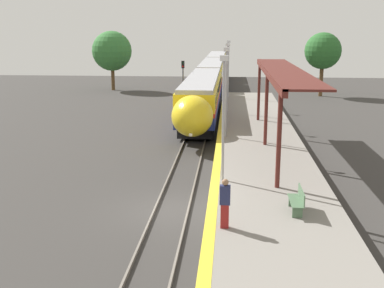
{
  "coord_description": "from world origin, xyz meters",
  "views": [
    {
      "loc": [
        2.46,
        -19.31,
        7.62
      ],
      "look_at": [
        0.57,
        3.8,
        2.07
      ],
      "focal_mm": 45.0,
      "sensor_mm": 36.0,
      "label": 1
    }
  ],
  "objects_px": {
    "lamppost_near": "(223,111)",
    "lamppost_farthest": "(228,65)",
    "person_waiting": "(225,203)",
    "train": "(211,75)",
    "railway_signal": "(183,80)",
    "platform_bench": "(298,200)",
    "lamppost_mid": "(226,86)",
    "lamppost_far": "(228,73)"
  },
  "relations": [
    {
      "from": "train",
      "to": "lamppost_far",
      "type": "bearing_deg",
      "value": -84.0
    },
    {
      "from": "train",
      "to": "lamppost_mid",
      "type": "relative_size",
      "value": 11.02
    },
    {
      "from": "railway_signal",
      "to": "lamppost_mid",
      "type": "height_order",
      "value": "lamppost_mid"
    },
    {
      "from": "platform_bench",
      "to": "lamppost_mid",
      "type": "xyz_separation_m",
      "value": [
        -2.84,
        12.64,
        2.67
      ]
    },
    {
      "from": "lamppost_near",
      "to": "lamppost_farthest",
      "type": "height_order",
      "value": "same"
    },
    {
      "from": "person_waiting",
      "to": "platform_bench",
      "type": "bearing_deg",
      "value": 32.02
    },
    {
      "from": "railway_signal",
      "to": "lamppost_farthest",
      "type": "xyz_separation_m",
      "value": [
        4.31,
        1.59,
        1.34
      ]
    },
    {
      "from": "lamppost_near",
      "to": "lamppost_mid",
      "type": "bearing_deg",
      "value": 90.0
    },
    {
      "from": "person_waiting",
      "to": "lamppost_far",
      "type": "height_order",
      "value": "lamppost_far"
    },
    {
      "from": "platform_bench",
      "to": "lamppost_near",
      "type": "relative_size",
      "value": 0.28
    },
    {
      "from": "lamppost_far",
      "to": "lamppost_farthest",
      "type": "relative_size",
      "value": 1.0
    },
    {
      "from": "train",
      "to": "lamppost_far",
      "type": "height_order",
      "value": "lamppost_far"
    },
    {
      "from": "platform_bench",
      "to": "lamppost_near",
      "type": "height_order",
      "value": "lamppost_near"
    },
    {
      "from": "lamppost_farthest",
      "to": "lamppost_near",
      "type": "bearing_deg",
      "value": -90.0
    },
    {
      "from": "lamppost_mid",
      "to": "lamppost_far",
      "type": "bearing_deg",
      "value": 90.0
    },
    {
      "from": "train",
      "to": "platform_bench",
      "type": "relative_size",
      "value": 39.71
    },
    {
      "from": "railway_signal",
      "to": "lamppost_near",
      "type": "height_order",
      "value": "lamppost_near"
    },
    {
      "from": "lamppost_mid",
      "to": "lamppost_farthest",
      "type": "xyz_separation_m",
      "value": [
        0.0,
        18.03,
        0.0
      ]
    },
    {
      "from": "train",
      "to": "railway_signal",
      "type": "distance_m",
      "value": 13.13
    },
    {
      "from": "person_waiting",
      "to": "railway_signal",
      "type": "distance_m",
      "value": 31.08
    },
    {
      "from": "train",
      "to": "person_waiting",
      "type": "distance_m",
      "value": 43.74
    },
    {
      "from": "train",
      "to": "railway_signal",
      "type": "relative_size",
      "value": 12.95
    },
    {
      "from": "person_waiting",
      "to": "lamppost_farthest",
      "type": "xyz_separation_m",
      "value": [
        -0.18,
        32.34,
        2.24
      ]
    },
    {
      "from": "person_waiting",
      "to": "lamppost_farthest",
      "type": "relative_size",
      "value": 0.31
    },
    {
      "from": "lamppost_near",
      "to": "lamppost_farthest",
      "type": "xyz_separation_m",
      "value": [
        0.0,
        27.04,
        0.0
      ]
    },
    {
      "from": "person_waiting",
      "to": "railway_signal",
      "type": "relative_size",
      "value": 0.37
    },
    {
      "from": "platform_bench",
      "to": "lamppost_farthest",
      "type": "bearing_deg",
      "value": 95.29
    },
    {
      "from": "train",
      "to": "lamppost_near",
      "type": "distance_m",
      "value": 38.5
    },
    {
      "from": "train",
      "to": "lamppost_mid",
      "type": "bearing_deg",
      "value": -85.84
    },
    {
      "from": "platform_bench",
      "to": "lamppost_far",
      "type": "height_order",
      "value": "lamppost_far"
    },
    {
      "from": "platform_bench",
      "to": "lamppost_far",
      "type": "bearing_deg",
      "value": 97.48
    },
    {
      "from": "platform_bench",
      "to": "person_waiting",
      "type": "distance_m",
      "value": 3.17
    },
    {
      "from": "person_waiting",
      "to": "train",
      "type": "bearing_deg",
      "value": 93.04
    },
    {
      "from": "platform_bench",
      "to": "lamppost_far",
      "type": "xyz_separation_m",
      "value": [
        -2.84,
        21.66,
        2.67
      ]
    },
    {
      "from": "railway_signal",
      "to": "lamppost_near",
      "type": "xyz_separation_m",
      "value": [
        4.31,
        -25.45,
        1.34
      ]
    },
    {
      "from": "lamppost_far",
      "to": "lamppost_farthest",
      "type": "xyz_separation_m",
      "value": [
        0.0,
        9.01,
        0.0
      ]
    },
    {
      "from": "lamppost_far",
      "to": "person_waiting",
      "type": "bearing_deg",
      "value": -89.56
    },
    {
      "from": "person_waiting",
      "to": "lamppost_mid",
      "type": "relative_size",
      "value": 0.31
    },
    {
      "from": "train",
      "to": "platform_bench",
      "type": "distance_m",
      "value": 42.31
    },
    {
      "from": "lamppost_near",
      "to": "lamppost_mid",
      "type": "xyz_separation_m",
      "value": [
        0.0,
        9.01,
        0.0
      ]
    },
    {
      "from": "train",
      "to": "lamppost_near",
      "type": "xyz_separation_m",
      "value": [
        2.14,
        -38.38,
        2.07
      ]
    },
    {
      "from": "lamppost_near",
      "to": "lamppost_far",
      "type": "relative_size",
      "value": 1.0
    }
  ]
}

